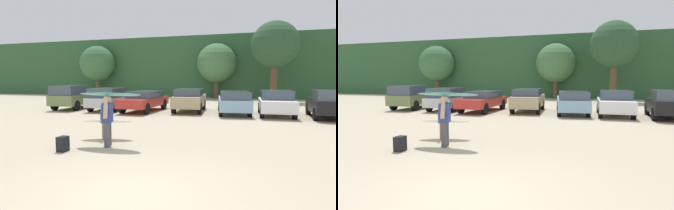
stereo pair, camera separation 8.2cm
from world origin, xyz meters
The scene contains 17 objects.
ground_plane centered at (0.00, 0.00, 0.00)m, with size 120.00×120.00×0.00m, color #C1B293.
hillside_ridge centered at (0.00, 33.10, 3.50)m, with size 108.00×12.00×7.00m, color #2D5633.
tree_far_right centered at (-16.52, 25.91, 3.95)m, with size 4.24×4.24×6.09m.
tree_far_left centered at (-2.20, 26.41, 3.81)m, with size 4.20×4.20×5.93m.
tree_right centered at (3.55, 23.86, 5.25)m, with size 4.39×4.39×7.50m.
parked_car_olive_green centered at (-10.38, 12.67, 0.88)m, with size 2.18×4.57×1.68m.
parked_car_silver centered at (-7.55, 12.76, 0.82)m, with size 2.34×4.78×1.53m.
parked_car_red centered at (-5.01, 12.77, 0.75)m, with size 1.92×4.77×1.34m.
parked_car_tan centered at (-2.10, 13.50, 0.82)m, with size 2.17×4.41×1.51m.
parked_car_sky_blue centered at (0.78, 13.04, 0.76)m, with size 2.46×4.86×1.42m.
parked_car_white centered at (3.21, 12.93, 0.79)m, with size 2.01×4.00×1.49m.
parked_car_black centered at (5.85, 12.54, 0.82)m, with size 1.79×3.93×1.57m.
person_adult centered at (-2.38, 3.27, 0.93)m, with size 0.41×0.74×1.65m.
person_child centered at (-3.07, 4.24, 0.69)m, with size 0.30×0.53×1.22m.
surfboard_teal centered at (-2.35, 3.39, 1.67)m, with size 2.16×0.66×0.19m.
surfboard_white centered at (-2.93, 4.24, 0.64)m, with size 1.89×0.96×0.21m.
backpack_dropped centered at (-3.35, 2.28, 0.22)m, with size 0.24×0.34×0.45m.
Camera 1 is at (2.21, -4.79, 2.19)m, focal length 30.53 mm.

